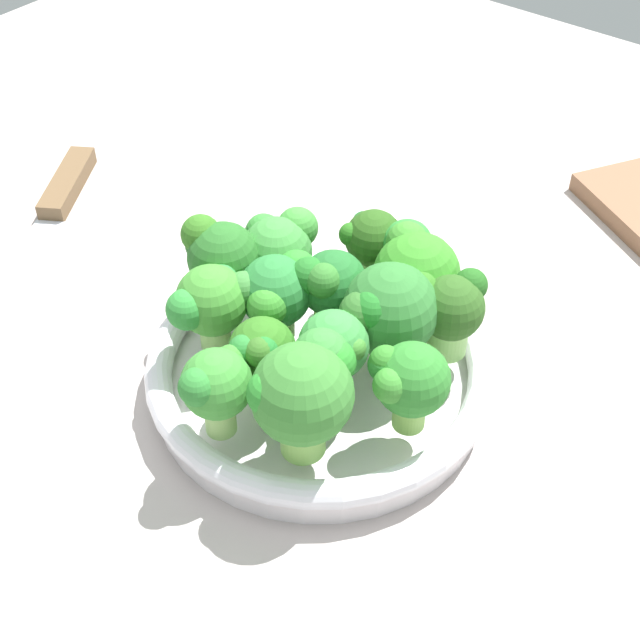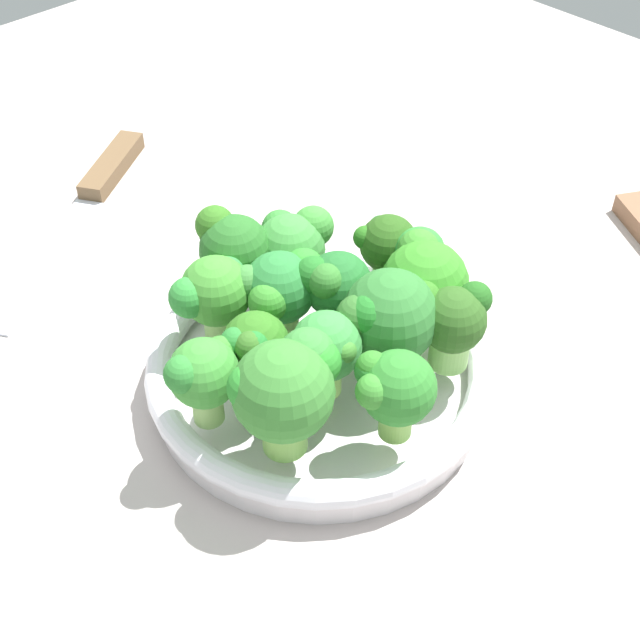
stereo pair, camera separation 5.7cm
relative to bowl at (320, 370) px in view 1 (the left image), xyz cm
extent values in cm
cube|color=#B3A8A4|center=(-1.77, -1.98, -2.91)|extent=(130.00, 130.00, 2.50)
cylinder|color=white|center=(0.00, 0.00, -0.93)|extent=(22.28, 22.28, 1.46)
torus|color=white|center=(0.00, 0.00, 0.70)|extent=(23.21, 23.21, 1.79)
cylinder|color=#90CB57|center=(7.96, -1.39, 2.79)|extent=(2.01, 2.01, 2.39)
sphere|color=#2F802C|center=(7.96, -1.39, 5.45)|extent=(4.52, 4.52, 4.52)
sphere|color=#3A8B2F|center=(7.56, -3.07, 6.09)|extent=(2.11, 2.11, 2.11)
sphere|color=#308031|center=(6.47, -2.07, 6.17)|extent=(2.20, 2.20, 2.20)
sphere|color=#327F28|center=(6.41, -1.86, 6.41)|extent=(1.97, 1.97, 1.97)
cylinder|color=#9BD36D|center=(-6.31, 3.15, 2.51)|extent=(2.38, 2.38, 1.84)
sphere|color=#3E8C3C|center=(-6.31, 3.15, 5.04)|extent=(4.94, 4.94, 4.94)
sphere|color=#3F9138|center=(-6.16, 5.24, 5.98)|extent=(2.92, 2.92, 2.92)
sphere|color=green|center=(-8.28, 3.73, 5.44)|extent=(2.22, 2.22, 2.22)
sphere|color=#358433|center=(-7.98, 3.77, 5.64)|extent=(2.57, 2.57, 2.57)
cylinder|color=#A1DA67|center=(-0.66, -4.79, 2.68)|extent=(2.38, 2.38, 2.16)
sphere|color=#306F1F|center=(-0.66, -4.79, 5.13)|extent=(4.22, 4.22, 4.22)
sphere|color=#336722|center=(0.14, -5.82, 6.24)|extent=(1.93, 1.93, 1.93)
sphere|color=#22742B|center=(0.19, -5.62, 6.17)|extent=(1.97, 1.97, 1.97)
sphere|color=#29792F|center=(-0.88, -6.14, 6.11)|extent=(1.86, 1.86, 1.86)
cylinder|color=#A1D472|center=(-5.91, -3.63, 2.80)|extent=(2.04, 2.04, 2.40)
sphere|color=#418F31|center=(-5.91, -3.63, 5.52)|extent=(4.69, 4.69, 4.69)
sphere|color=#308C35|center=(-6.26, -5.47, 5.85)|extent=(2.68, 2.68, 2.68)
sphere|color=#348B3F|center=(-6.60, -2.44, 5.89)|extent=(2.12, 2.12, 2.12)
cylinder|color=#8DC164|center=(-3.42, -0.34, 2.72)|extent=(2.40, 2.40, 2.24)
sphere|color=#2B7D37|center=(-3.42, -0.34, 5.41)|extent=(4.83, 4.83, 4.83)
sphere|color=#388B2C|center=(-2.66, -1.55, 5.68)|extent=(2.63, 2.63, 2.63)
sphere|color=#3B7F37|center=(-4.64, -1.62, 6.06)|extent=(2.32, 2.32, 2.32)
sphere|color=#308D2C|center=(-3.20, 1.58, 5.93)|extent=(2.87, 2.87, 2.87)
cylinder|color=#85B55E|center=(-1.76, 8.21, 2.82)|extent=(2.01, 2.01, 2.45)
sphere|color=#2A5719|center=(-1.76, 8.21, 5.37)|extent=(4.06, 4.06, 4.06)
sphere|color=#1A692A|center=(-2.96, 8.64, 5.88)|extent=(1.69, 1.69, 1.69)
sphere|color=#28691C|center=(-2.92, 7.07, 5.84)|extent=(1.67, 1.67, 1.67)
cylinder|color=#96C774|center=(3.53, 2.68, 2.56)|extent=(2.06, 2.06, 1.94)
sphere|color=#317731|center=(3.53, 2.68, 5.53)|extent=(6.14, 6.14, 6.14)
sphere|color=#326C29|center=(2.77, 0.57, 6.31)|extent=(2.81, 2.81, 2.81)
sphere|color=#237625|center=(3.35, 0.99, 6.59)|extent=(2.81, 2.81, 2.81)
sphere|color=#317220|center=(4.32, 4.72, 6.19)|extent=(2.47, 2.47, 2.47)
cylinder|color=#98D76D|center=(6.31, 5.47, 2.76)|extent=(2.60, 2.60, 2.34)
sphere|color=#2D5A1F|center=(6.31, 5.47, 5.32)|extent=(4.27, 4.27, 4.27)
sphere|color=#225F1C|center=(6.58, 7.09, 6.27)|extent=(2.23, 2.23, 2.23)
sphere|color=#2A6A1F|center=(5.82, 6.60, 5.66)|extent=(2.23, 2.23, 2.23)
cylinder|color=#95C468|center=(-0.64, -8.76, 2.86)|extent=(1.90, 1.90, 2.53)
sphere|color=#3D9035|center=(-0.64, -8.76, 5.51)|extent=(4.26, 4.26, 4.26)
sphere|color=#2F8231|center=(-0.71, -10.10, 6.34)|extent=(2.31, 2.31, 2.31)
sphere|color=#3B882F|center=(-1.02, -7.18, 6.01)|extent=(1.81, 1.81, 1.81)
cylinder|color=#90C867|center=(-8.07, -0.20, 2.88)|extent=(2.15, 2.15, 2.58)
sphere|color=#296926|center=(-8.07, -0.20, 5.77)|extent=(4.90, 4.90, 4.90)
sphere|color=#337120|center=(-9.81, -0.41, 7.02)|extent=(2.72, 2.72, 2.72)
sphere|color=#2A6A2A|center=(-9.98, -0.46, 6.04)|extent=(2.03, 2.03, 2.03)
cylinder|color=#A1D763|center=(2.62, -1.65, 2.82)|extent=(1.93, 1.93, 2.45)
sphere|color=#3C9040|center=(2.62, -1.65, 5.46)|extent=(4.37, 4.37, 4.37)
sphere|color=green|center=(2.31, -2.82, 6.32)|extent=(1.81, 1.81, 1.81)
sphere|color=#418931|center=(3.97, -1.56, 6.03)|extent=(1.75, 1.75, 1.75)
sphere|color=#418539|center=(2.78, -3.42, 6.34)|extent=(2.15, 2.15, 2.15)
cylinder|color=#91D964|center=(-0.81, 2.41, 2.88)|extent=(2.56, 2.56, 2.57)
sphere|color=#23692B|center=(-0.81, 2.41, 5.61)|extent=(4.46, 4.46, 4.46)
sphere|color=#237025|center=(-1.83, 1.12, 6.57)|extent=(2.52, 2.52, 2.52)
sphere|color=#33772C|center=(-0.62, 1.16, 6.75)|extent=(2.34, 2.34, 2.34)
cylinder|color=#7ABD5B|center=(2.64, 6.98, 2.41)|extent=(2.76, 2.76, 1.63)
sphere|color=#388D27|center=(2.64, 6.98, 5.12)|extent=(5.85, 5.85, 5.85)
sphere|color=#3D8D2D|center=(1.03, 8.09, 6.36)|extent=(2.97, 2.97, 2.97)
sphere|color=#318B33|center=(0.82, 8.45, 5.96)|extent=(3.45, 3.45, 3.45)
cylinder|color=#89C657|center=(4.17, -6.85, 2.98)|extent=(2.69, 2.69, 2.77)
sphere|color=#3A8232|center=(4.17, -6.85, 6.29)|extent=(5.94, 5.94, 5.94)
sphere|color=#2C8D2A|center=(4.35, -4.35, 6.98)|extent=(2.78, 2.78, 2.78)
sphere|color=#3B8738|center=(3.68, -4.53, 7.05)|extent=(3.44, 3.44, 3.44)
sphere|color=#2C8E2C|center=(3.15, -8.23, 6.82)|extent=(2.85, 2.85, 2.85)
cube|color=silver|center=(-24.86, -6.43, -1.46)|extent=(11.31, 15.74, 0.40)
cube|color=brown|center=(-32.00, 4.80, -0.91)|extent=(7.01, 9.28, 1.50)
camera|label=1|loc=(26.05, -32.75, 43.00)|focal=50.20mm
camera|label=2|loc=(30.24, -28.92, 43.00)|focal=50.20mm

